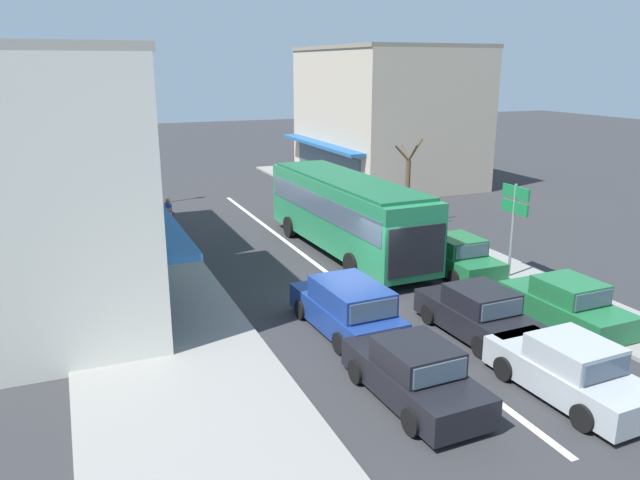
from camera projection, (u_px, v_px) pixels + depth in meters
The scene contains 21 objects.
ground_plane at pixel (359, 297), 21.51m from camera, with size 140.00×140.00×0.00m, color #2D2D30.
lane_centre_line at pixel (315, 264), 25.06m from camera, with size 0.20×28.00×0.01m, color silver.
sidewalk_left at pixel (135, 268), 24.32m from camera, with size 5.20×44.00×0.14m, color gray.
kerb_right at pixel (422, 235), 29.11m from camera, with size 2.80×44.00×0.12m, color gray.
shopfront_corner_near at pixel (21, 195), 17.78m from camera, with size 8.02×7.24×8.27m.
shopfront_mid_block at pixel (31, 163), 25.13m from camera, with size 7.79×8.37×7.82m.
building_right_far at pixel (386, 115), 42.02m from camera, with size 9.68×12.56×8.91m.
city_bus at pixel (346, 210), 26.06m from camera, with size 2.99×10.93×3.23m.
sedan_behind_bus_near at pixel (478, 314), 18.31m from camera, with size 2.00×4.25×1.47m.
sedan_adjacent_lane_lead at pixel (570, 371), 14.90m from camera, with size 2.05×4.28×1.47m.
wagon_queue_far_back at pixel (347, 308), 18.53m from camera, with size 2.09×4.58×1.58m.
sedan_queue_gap_filler at pixel (414, 374), 14.74m from camera, with size 2.03×4.27×1.47m.
parked_sedan_kerb_front at pixel (566, 305), 19.03m from camera, with size 1.98×4.24×1.47m.
parked_sedan_kerb_second at pixel (455, 257), 23.76m from camera, with size 1.91×4.20×1.47m.
parked_sedan_kerb_third at pixel (389, 223), 28.76m from camera, with size 1.96×4.23×1.47m.
parked_sedan_kerb_rear at pixel (339, 200), 33.82m from camera, with size 1.93×4.22×1.47m.
traffic_light_downstreet at pixel (156, 154), 35.21m from camera, with size 0.33×0.24×4.20m.
directional_road_sign at pixel (514, 208), 22.58m from camera, with size 0.10×1.40×3.60m.
street_tree_right at pixel (408, 186), 30.26m from camera, with size 1.54×1.56×4.33m.
pedestrian_with_handbag_near at pixel (169, 213), 28.96m from camera, with size 0.33×0.65×1.63m.
pedestrian_browsing_midblock at pixel (170, 224), 27.00m from camera, with size 0.24×0.57×1.63m.
Camera 1 is at (-8.97, -18.11, 7.72)m, focal length 35.00 mm.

